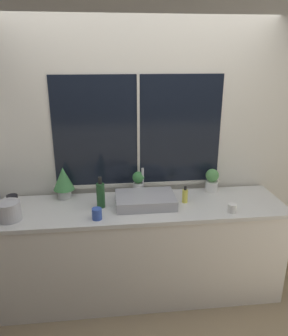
% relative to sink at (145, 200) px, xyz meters
% --- Properties ---
extents(ground_plane, '(14.00, 14.00, 0.00)m').
position_rel_sink_xyz_m(ground_plane, '(-0.03, -0.33, -0.96)').
color(ground_plane, '#937F60').
extents(wall_back, '(8.00, 0.09, 2.70)m').
position_rel_sink_xyz_m(wall_back, '(-0.03, 0.37, 0.39)').
color(wall_back, silver).
rests_on(wall_back, ground_plane).
extents(counter, '(2.53, 0.66, 0.91)m').
position_rel_sink_xyz_m(counter, '(-0.03, -0.02, -0.50)').
color(counter, white).
rests_on(counter, ground_plane).
extents(sink, '(0.52, 0.41, 0.27)m').
position_rel_sink_xyz_m(sink, '(0.00, 0.00, 0.00)').
color(sink, '#ADADB2').
rests_on(sink, counter).
extents(potted_plant_left, '(0.19, 0.19, 0.30)m').
position_rel_sink_xyz_m(potted_plant_left, '(-0.73, 0.23, 0.13)').
color(potted_plant_left, white).
rests_on(potted_plant_left, counter).
extents(potted_plant_center, '(0.11, 0.11, 0.23)m').
position_rel_sink_xyz_m(potted_plant_center, '(-0.04, 0.23, 0.08)').
color(potted_plant_center, white).
rests_on(potted_plant_center, counter).
extents(potted_plant_right, '(0.13, 0.13, 0.23)m').
position_rel_sink_xyz_m(potted_plant_right, '(0.68, 0.23, 0.07)').
color(potted_plant_right, white).
rests_on(potted_plant_right, counter).
extents(soap_bottle, '(0.05, 0.05, 0.15)m').
position_rel_sink_xyz_m(soap_bottle, '(0.36, 0.00, 0.02)').
color(soap_bottle, '#DBD14C').
rests_on(soap_bottle, counter).
extents(bottle_tall, '(0.07, 0.07, 0.28)m').
position_rel_sink_xyz_m(bottle_tall, '(-0.39, -0.01, 0.07)').
color(bottle_tall, '#235128').
rests_on(bottle_tall, counter).
extents(mug_blue, '(0.08, 0.08, 0.09)m').
position_rel_sink_xyz_m(mug_blue, '(-0.42, -0.23, 0.00)').
color(mug_blue, '#3351AD').
rests_on(mug_blue, counter).
extents(mug_black, '(0.09, 0.09, 0.10)m').
position_rel_sink_xyz_m(mug_black, '(-1.16, 0.11, 0.00)').
color(mug_black, black).
rests_on(mug_black, counter).
extents(mug_white, '(0.07, 0.07, 0.08)m').
position_rel_sink_xyz_m(mug_white, '(0.71, -0.23, -0.01)').
color(mug_white, white).
rests_on(mug_white, counter).
extents(kettle, '(0.19, 0.19, 0.17)m').
position_rel_sink_xyz_m(kettle, '(-1.12, -0.16, 0.04)').
color(kettle, '#B2B2B7').
rests_on(kettle, counter).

